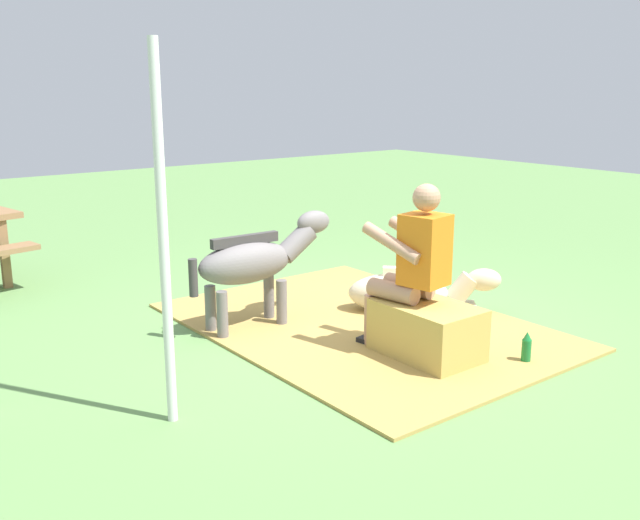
{
  "coord_description": "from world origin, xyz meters",
  "views": [
    {
      "loc": [
        -4.29,
        3.65,
        1.98
      ],
      "look_at": [
        0.29,
        0.11,
        0.55
      ],
      "focal_mm": 40.11,
      "sensor_mm": 36.0,
      "label": 1
    }
  ],
  "objects": [
    {
      "name": "tent_pole_left",
      "position": [
        -0.6,
        1.93,
        1.12
      ],
      "size": [
        0.06,
        0.06,
        2.23
      ],
      "primitive_type": "cylinder",
      "color": "silver",
      "rests_on": "ground"
    },
    {
      "name": "person_seated",
      "position": [
        -0.67,
        -0.0,
        0.7
      ],
      "size": [
        0.7,
        0.49,
        1.3
      ],
      "color": "tan",
      "rests_on": "ground"
    },
    {
      "name": "ground_plane",
      "position": [
        0.0,
        0.0,
        0.0
      ],
      "size": [
        24.0,
        24.0,
        0.0
      ],
      "primitive_type": "plane",
      "color": "#608C4C"
    },
    {
      "name": "pony_lying",
      "position": [
        0.01,
        -0.68,
        0.19
      ],
      "size": [
        1.1,
        1.18,
        0.42
      ],
      "color": "beige",
      "rests_on": "ground"
    },
    {
      "name": "soda_bottle",
      "position": [
        -1.36,
        -0.51,
        0.12
      ],
      "size": [
        0.07,
        0.07,
        0.24
      ],
      "color": "#197233",
      "rests_on": "ground"
    },
    {
      "name": "hay_patch",
      "position": [
        -0.01,
        -0.1,
        0.01
      ],
      "size": [
        3.24,
        2.32,
        0.02
      ],
      "primitive_type": "cube",
      "color": "#AD8C47",
      "rests_on": "ground"
    },
    {
      "name": "hay_bale",
      "position": [
        -0.83,
        -0.02,
        0.21
      ],
      "size": [
        0.77,
        0.5,
        0.42
      ],
      "primitive_type": "cube",
      "color": "tan",
      "rests_on": "ground"
    },
    {
      "name": "pony_standing",
      "position": [
        0.53,
        0.6,
        0.56
      ],
      "size": [
        0.34,
        1.35,
        0.93
      ],
      "color": "slate",
      "rests_on": "ground"
    }
  ]
}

